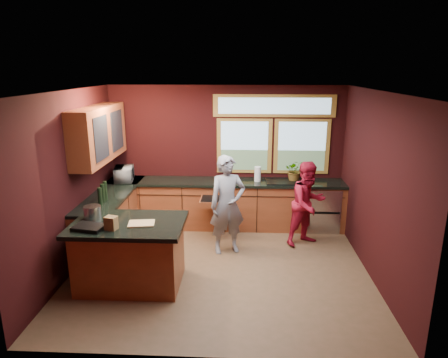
# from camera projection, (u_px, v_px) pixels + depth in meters

# --- Properties ---
(floor) EXTENTS (4.50, 4.50, 0.00)m
(floor) POSITION_uv_depth(u_px,v_px,m) (221.00, 268.00, 6.22)
(floor) COLOR brown
(floor) RESTS_ON ground
(room_shell) EXTENTS (4.52, 4.02, 2.71)m
(room_shell) POSITION_uv_depth(u_px,v_px,m) (182.00, 150.00, 6.08)
(room_shell) COLOR black
(room_shell) RESTS_ON ground
(back_counter) EXTENTS (4.50, 0.64, 0.93)m
(back_counter) POSITION_uv_depth(u_px,v_px,m) (236.00, 204.00, 7.72)
(back_counter) COLOR #622E17
(back_counter) RESTS_ON floor
(left_counter) EXTENTS (0.64, 2.30, 0.93)m
(left_counter) POSITION_uv_depth(u_px,v_px,m) (113.00, 218.00, 7.00)
(left_counter) COLOR #622E17
(left_counter) RESTS_ON floor
(island) EXTENTS (1.55, 1.05, 0.95)m
(island) POSITION_uv_depth(u_px,v_px,m) (130.00, 253.00, 5.64)
(island) COLOR #622E17
(island) RESTS_ON floor
(person_grey) EXTENTS (0.70, 0.57, 1.66)m
(person_grey) POSITION_uv_depth(u_px,v_px,m) (227.00, 205.00, 6.57)
(person_grey) COLOR slate
(person_grey) RESTS_ON floor
(person_red) EXTENTS (0.91, 0.86, 1.49)m
(person_red) POSITION_uv_depth(u_px,v_px,m) (308.00, 204.00, 6.89)
(person_red) COLOR maroon
(person_red) RESTS_ON floor
(microwave) EXTENTS (0.42, 0.55, 0.27)m
(microwave) POSITION_uv_depth(u_px,v_px,m) (124.00, 174.00, 7.55)
(microwave) COLOR #999999
(microwave) RESTS_ON left_counter
(potted_plant) EXTENTS (0.37, 0.32, 0.41)m
(potted_plant) POSITION_uv_depth(u_px,v_px,m) (295.00, 171.00, 7.54)
(potted_plant) COLOR #999999
(potted_plant) RESTS_ON back_counter
(paper_towel) EXTENTS (0.12, 0.12, 0.28)m
(paper_towel) POSITION_uv_depth(u_px,v_px,m) (258.00, 174.00, 7.54)
(paper_towel) COLOR silver
(paper_towel) RESTS_ON back_counter
(cutting_board) EXTENTS (0.38, 0.30, 0.02)m
(cutting_board) POSITION_uv_depth(u_px,v_px,m) (141.00, 223.00, 5.45)
(cutting_board) COLOR tan
(cutting_board) RESTS_ON island
(stock_pot) EXTENTS (0.24, 0.24, 0.18)m
(stock_pot) POSITION_uv_depth(u_px,v_px,m) (92.00, 212.00, 5.66)
(stock_pot) COLOR silver
(stock_pot) RESTS_ON island
(paper_bag) EXTENTS (0.18, 0.15, 0.18)m
(paper_bag) POSITION_uv_depth(u_px,v_px,m) (111.00, 223.00, 5.26)
(paper_bag) COLOR brown
(paper_bag) RESTS_ON island
(black_tray) EXTENTS (0.45, 0.35, 0.05)m
(black_tray) POSITION_uv_depth(u_px,v_px,m) (89.00, 227.00, 5.29)
(black_tray) COLOR black
(black_tray) RESTS_ON island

